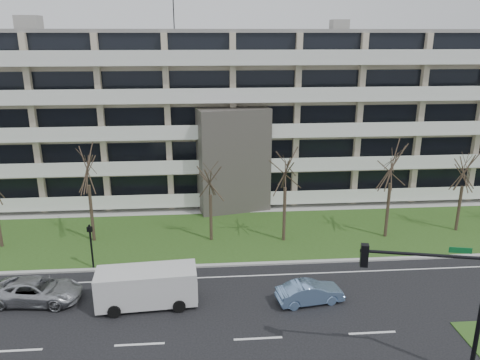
{
  "coord_description": "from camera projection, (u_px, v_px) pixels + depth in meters",
  "views": [
    {
      "loc": [
        -2.55,
        -20.27,
        14.92
      ],
      "look_at": [
        -0.13,
        10.0,
        5.4
      ],
      "focal_mm": 35.0,
      "sensor_mm": 36.0,
      "label": 1
    }
  ],
  "objects": [
    {
      "name": "tree_2",
      "position": [
        86.0,
        162.0,
        33.41
      ],
      "size": [
        3.94,
        3.94,
        7.89
      ],
      "color": "#382B21",
      "rests_on": "ground"
    },
    {
      "name": "grass_verge",
      "position": [
        239.0,
        234.0,
        36.3
      ],
      "size": [
        90.0,
        10.0,
        0.06
      ],
      "primitive_type": "cube",
      "color": "#2E4B19",
      "rests_on": "ground"
    },
    {
      "name": "apartment_building",
      "position": [
        229.0,
        112.0,
        45.75
      ],
      "size": [
        60.5,
        15.1,
        18.75
      ],
      "color": "#B9AE90",
      "rests_on": "ground"
    },
    {
      "name": "pedestrian_signal",
      "position": [
        91.0,
        241.0,
        30.5
      ],
      "size": [
        0.36,
        0.32,
        3.14
      ],
      "rotation": [
        0.0,
        0.0,
        -0.38
      ],
      "color": "black",
      "rests_on": "ground"
    },
    {
      "name": "tree_6",
      "position": [
        465.0,
        168.0,
        35.53
      ],
      "size": [
        3.31,
        3.31,
        6.63
      ],
      "color": "#382B21",
      "rests_on": "ground"
    },
    {
      "name": "blue_sedan",
      "position": [
        310.0,
        292.0,
        27.0
      ],
      "size": [
        4.05,
        1.96,
        1.28
      ],
      "primitive_type": "imported",
      "rotation": [
        0.0,
        0.0,
        1.73
      ],
      "color": "#799FD2",
      "rests_on": "ground"
    },
    {
      "name": "lane_edge_line",
      "position": [
        246.0,
        276.0,
        30.12
      ],
      "size": [
        90.0,
        0.12,
        0.01
      ],
      "primitive_type": "cube",
      "color": "white",
      "rests_on": "ground"
    },
    {
      "name": "silver_pickup",
      "position": [
        37.0,
        291.0,
        27.07
      ],
      "size": [
        5.28,
        2.85,
        1.41
      ],
      "primitive_type": "imported",
      "rotation": [
        0.0,
        0.0,
        1.47
      ],
      "color": "#ABACB2",
      "rests_on": "ground"
    },
    {
      "name": "white_van",
      "position": [
        148.0,
        284.0,
        26.6
      ],
      "size": [
        5.78,
        2.64,
        2.19
      ],
      "rotation": [
        0.0,
        0.0,
        0.07
      ],
      "color": "silver",
      "rests_on": "ground"
    },
    {
      "name": "sidewalk",
      "position": [
        234.0,
        209.0,
        41.53
      ],
      "size": [
        90.0,
        2.0,
        0.08
      ],
      "primitive_type": "cube",
      "color": "#B2B2AD",
      "rests_on": "ground"
    },
    {
      "name": "ground",
      "position": [
        258.0,
        339.0,
        23.94
      ],
      "size": [
        160.0,
        160.0,
        0.0
      ],
      "primitive_type": "plane",
      "color": "black",
      "rests_on": "ground"
    },
    {
      "name": "tree_3",
      "position": [
        210.0,
        177.0,
        33.85
      ],
      "size": [
        3.23,
        3.23,
        6.47
      ],
      "color": "#382B21",
      "rests_on": "ground"
    },
    {
      "name": "tree_4",
      "position": [
        286.0,
        166.0,
        33.52
      ],
      "size": [
        3.77,
        3.77,
        7.55
      ],
      "color": "#382B21",
      "rests_on": "ground"
    },
    {
      "name": "tree_5",
      "position": [
        393.0,
        161.0,
        34.15
      ],
      "size": [
        3.86,
        3.86,
        7.73
      ],
      "color": "#382B21",
      "rests_on": "ground"
    },
    {
      "name": "traffic_signal",
      "position": [
        440.0,
        294.0,
        20.3
      ],
      "size": [
        5.39,
        1.53,
        6.38
      ],
      "rotation": [
        0.0,
        0.0,
        -0.23
      ],
      "color": "black",
      "rests_on": "ground"
    },
    {
      "name": "curb",
      "position": [
        244.0,
        264.0,
        31.53
      ],
      "size": [
        90.0,
        0.35,
        0.12
      ],
      "primitive_type": "cube",
      "color": "#B2B2AD",
      "rests_on": "ground"
    }
  ]
}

